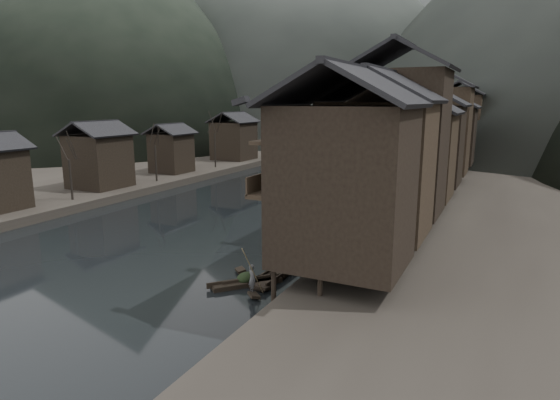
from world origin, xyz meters
The scene contains 12 objects.
water centered at (0.00, 0.00, 0.00)m, with size 300.00×300.00×0.00m, color black.
left_bank centered at (-35.00, 40.00, 0.60)m, with size 40.00×200.00×1.20m, color #2D2823.
stilt_houses centered at (17.28, 19.23, 8.94)m, with size 9.00×67.60×16.37m.
left_houses centered at (-20.50, 20.12, 5.66)m, with size 8.10×53.20×8.73m.
bare_trees centered at (-17.00, 14.47, 6.43)m, with size 3.92×45.85×7.85m.
moored_sampans centered at (11.94, 27.39, 0.20)m, with size 2.82×72.93×0.47m.
midriver_boats centered at (-1.28, 41.48, 0.20)m, with size 5.00×20.81×0.45m.
stone_bridge centered at (0.00, 72.00, 5.11)m, with size 40.00×6.00×9.00m.
hero_sampan centered at (10.90, -7.71, 0.20)m, with size 3.93×4.31×0.44m.
cargo_heap centered at (10.75, -7.54, 0.76)m, with size 1.10×1.44×0.66m, color black.
boatman centered at (12.05, -9.02, 1.33)m, with size 0.65×0.43×1.80m, color #4D4E50.
bamboo_pole centered at (12.25, -9.02, 4.22)m, with size 0.06×0.06×4.46m, color #8C7A51.
Camera 1 is at (25.23, -32.19, 11.60)m, focal length 30.00 mm.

